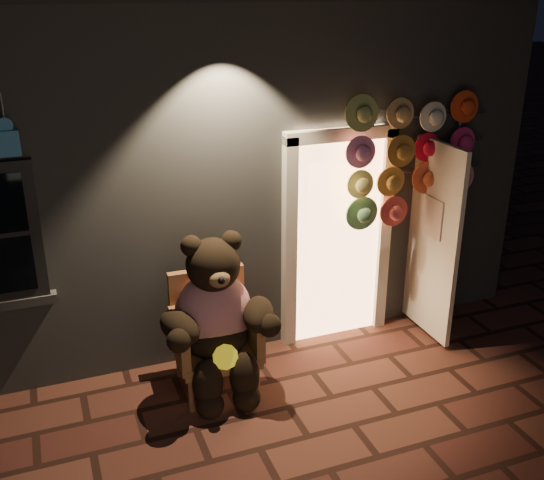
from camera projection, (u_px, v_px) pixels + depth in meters
ground at (260, 449)px, 5.06m from camera, size 60.00×60.00×0.00m
shop_building at (150, 132)px, 7.87m from camera, size 7.30×5.95×3.51m
wicker_armchair at (213, 332)px, 5.72m from camera, size 0.76×0.69×1.06m
teddy_bear at (216, 318)px, 5.52m from camera, size 1.10×0.86×1.51m
hat_rack at (410, 158)px, 6.13m from camera, size 1.56×0.22×2.46m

